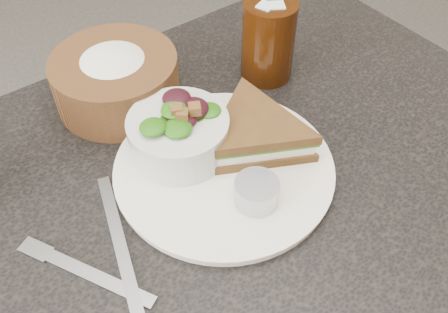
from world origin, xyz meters
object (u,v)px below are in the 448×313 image
bread_basket (115,73)px  cola_glass (268,37)px  dinner_plate (224,169)px  sandwich (255,133)px  dressing_ramekin (257,192)px  salad_bowl (178,130)px

bread_basket → cola_glass: size_ratio=1.32×
dinner_plate → sandwich: (0.05, 0.00, 0.03)m
dinner_plate → cola_glass: bearing=35.6°
dinner_plate → sandwich: size_ratio=1.60×
dinner_plate → cola_glass: 0.23m
dinner_plate → bread_basket: (-0.04, 0.21, 0.05)m
sandwich → dinner_plate: bearing=-148.0°
dressing_ramekin → salad_bowl: bearing=102.4°
dinner_plate → sandwich: 0.06m
dinner_plate → cola_glass: size_ratio=2.06×
dressing_ramekin → cola_glass: (0.18, 0.20, 0.04)m
dinner_plate → salad_bowl: bearing=117.9°
salad_bowl → bread_basket: bearing=94.1°
sandwich → dressing_ramekin: 0.09m
cola_glass → salad_bowl: bearing=-161.6°
sandwich → bread_basket: 0.23m
salad_bowl → bread_basket: (-0.01, 0.15, 0.00)m
dinner_plate → bread_basket: 0.22m
cola_glass → bread_basket: bearing=159.6°
sandwich → salad_bowl: 0.10m
dinner_plate → bread_basket: size_ratio=1.56×
dressing_ramekin → sandwich: bearing=52.7°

